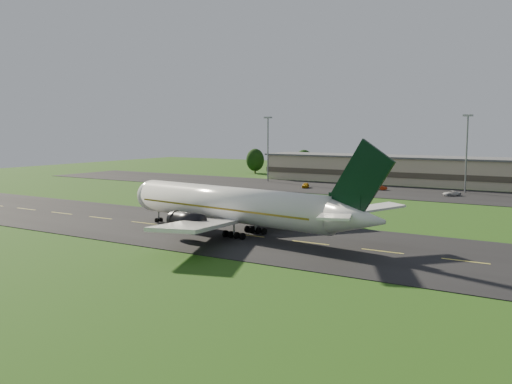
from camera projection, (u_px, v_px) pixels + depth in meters
The scene contains 10 objects.
ground at pixel (310, 243), 84.07m from camera, with size 360.00×360.00×0.00m, color #1D4210.
taxiway at pixel (310, 243), 84.06m from camera, with size 220.00×30.00×0.10m, color black.
apron at pixel (437, 195), 144.75m from camera, with size 260.00×30.00×0.10m, color black.
airliner at pixel (235, 206), 90.49m from camera, with size 51.15×41.81×15.57m.
terminal at pixel (483, 174), 161.32m from camera, with size 145.00×16.00×8.40m.
light_mast_west at pixel (268, 141), 179.00m from camera, with size 2.40×1.20×20.35m.
light_mast_centre at pixel (467, 144), 147.43m from camera, with size 2.40×1.20×20.35m.
service_vehicle_a at pixel (305, 185), 160.61m from camera, with size 1.66×4.13×1.41m, color #CE930C.
service_vehicle_b at pixel (379, 187), 155.19m from camera, with size 1.49×4.26×1.40m, color #A2270A.
service_vehicle_c at pixel (452, 193), 141.76m from camera, with size 2.08×4.51×1.25m, color silver.
Camera 1 is at (36.95, -74.39, 17.04)m, focal length 40.00 mm.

